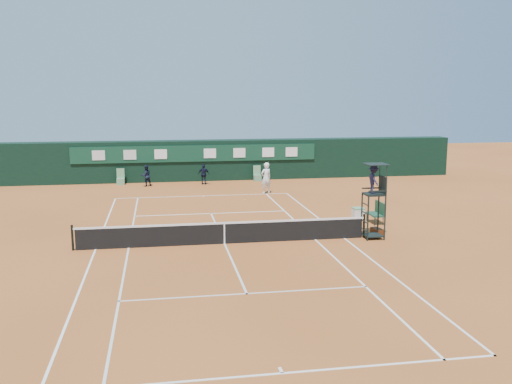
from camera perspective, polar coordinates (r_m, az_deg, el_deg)
The scene contains 14 objects.
ground at distance 25.14m, azimuth -3.17°, elevation -5.19°, with size 90.00×90.00×0.00m, color #B45F2A.
court_lines at distance 25.14m, azimuth -3.17°, elevation -5.18°, with size 11.05×23.85×0.01m.
tennis_net at distance 25.01m, azimuth -3.18°, elevation -4.06°, with size 12.90×0.10×1.10m.
back_wall at distance 43.24m, azimuth -6.04°, elevation 3.18°, with size 40.00×1.65×3.00m.
linesman_chair_left at distance 42.16m, azimuth -13.38°, elevation 1.16°, with size 0.55×0.50×1.15m.
linesman_chair_right at distance 42.68m, azimuth 0.14°, elevation 1.54°, with size 0.55×0.50×1.15m.
umpire_chair at distance 26.06m, azimuth 11.73°, elevation 0.69°, with size 0.96×0.95×3.42m.
player_bench at distance 29.54m, azimuth 12.02°, elevation -1.92°, with size 0.55×1.20×1.10m.
tennis_bag at distance 27.31m, azimuth 12.03°, elevation -3.87°, with size 0.33×0.75×0.28m, color black.
cooler at distance 30.15m, azimuth 10.17°, elevation -2.14°, with size 0.57×0.57×0.65m.
tennis_ball at distance 35.09m, azimuth -1.13°, elevation -0.77°, with size 0.07×0.07×0.07m, color yellow.
player at distance 37.29m, azimuth 1.01°, elevation 1.41°, with size 0.75×0.49×2.05m, color white.
ball_kid_left at distance 40.97m, azimuth -10.93°, elevation 1.61°, with size 0.73×0.57×1.50m, color black.
ball_kid_right at distance 41.15m, azimuth -5.23°, elevation 1.77°, with size 0.86×0.36×1.47m, color black.
Camera 1 is at (-2.72, -24.12, 6.55)m, focal length 40.00 mm.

